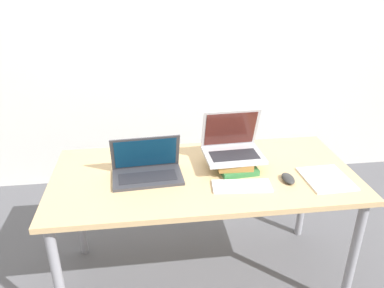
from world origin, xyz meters
TOP-DOWN VIEW (x-y plane):
  - wall_back at (0.00, 1.73)m, footprint 8.00×0.05m
  - desk at (0.00, 0.39)m, footprint 1.66×0.79m
  - laptop_left at (-0.31, 0.40)m, footprint 0.38×0.25m
  - book_stack at (0.18, 0.42)m, footprint 0.23×0.25m
  - laptop_on_books at (0.17, 0.46)m, footprint 0.33×0.27m
  - wireless_keyboard at (0.17, 0.22)m, footprint 0.31×0.15m
  - mouse at (0.43, 0.25)m, footprint 0.06×0.11m
  - notepad at (0.64, 0.24)m, footprint 0.24×0.28m

SIDE VIEW (x-z plane):
  - desk at x=0.00m, z-range 0.31..1.06m
  - notepad at x=0.64m, z-range 0.76..0.77m
  - wireless_keyboard at x=0.17m, z-range 0.76..0.77m
  - mouse at x=0.43m, z-range 0.76..0.79m
  - book_stack at x=0.18m, z-range 0.76..0.83m
  - laptop_left at x=-0.31m, z-range 0.69..0.92m
  - laptop_on_books at x=0.17m, z-range 0.75..1.01m
  - wall_back at x=0.00m, z-range 0.00..2.70m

